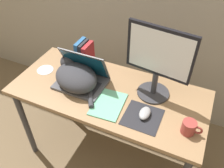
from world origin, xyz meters
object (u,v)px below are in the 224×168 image
object	(u,v)px
computer_mouse	(145,113)
cd_disc	(45,70)
laptop	(82,78)
mug	(189,127)
book_row	(84,54)
cat	(75,76)
external_monitor	(158,60)
notepad	(108,104)

from	to	relation	value
computer_mouse	cd_disc	xyz separation A→B (m)	(-0.81, 0.12, -0.02)
laptop	mug	xyz separation A→B (m)	(0.74, -0.12, -0.01)
mug	book_row	bearing A→B (deg)	159.36
cat	mug	size ratio (longest dim) A/B	3.47
laptop	mug	world-z (taller)	laptop
laptop	book_row	world-z (taller)	laptop
laptop	external_monitor	size ratio (longest dim) A/B	0.69
notepad	cd_disc	distance (m)	0.58
notepad	laptop	bearing A→B (deg)	155.33
external_monitor	book_row	xyz separation A→B (m)	(-0.56, 0.09, -0.17)
cat	mug	bearing A→B (deg)	-6.81
book_row	notepad	bearing A→B (deg)	-42.30
computer_mouse	mug	xyz separation A→B (m)	(0.26, -0.02, 0.02)
laptop	computer_mouse	world-z (taller)	laptop
laptop	mug	distance (m)	0.75
cat	computer_mouse	bearing A→B (deg)	-8.36
external_monitor	computer_mouse	size ratio (longest dim) A/B	4.45
computer_mouse	book_row	world-z (taller)	book_row
laptop	cat	size ratio (longest dim) A/B	0.83
notepad	external_monitor	bearing A→B (deg)	43.51
computer_mouse	external_monitor	bearing A→B (deg)	93.02
mug	cd_disc	size ratio (longest dim) A/B	0.96
notepad	cd_disc	xyz separation A→B (m)	(-0.57, 0.13, -0.00)
mug	cd_disc	bearing A→B (deg)	172.82
laptop	computer_mouse	size ratio (longest dim) A/B	3.08
book_row	mug	xyz separation A→B (m)	(0.83, -0.31, -0.06)
cat	mug	world-z (taller)	cat
mug	cd_disc	world-z (taller)	mug
cat	external_monitor	size ratio (longest dim) A/B	0.84
cat	computer_mouse	xyz separation A→B (m)	(0.51, -0.08, -0.05)
notepad	cd_disc	size ratio (longest dim) A/B	2.18
laptop	mug	size ratio (longest dim) A/B	2.87
cat	computer_mouse	size ratio (longest dim) A/B	3.73
laptop	book_row	distance (m)	0.21
notepad	mug	size ratio (longest dim) A/B	2.28
book_row	laptop	bearing A→B (deg)	-65.88
cd_disc	laptop	bearing A→B (deg)	-2.08
cat	book_row	distance (m)	0.23
computer_mouse	cat	bearing A→B (deg)	171.64
laptop	external_monitor	bearing A→B (deg)	11.85
book_row	computer_mouse	bearing A→B (deg)	-27.40
external_monitor	cat	bearing A→B (deg)	-165.61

